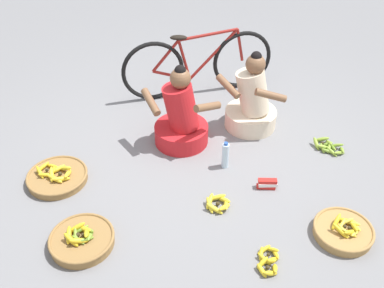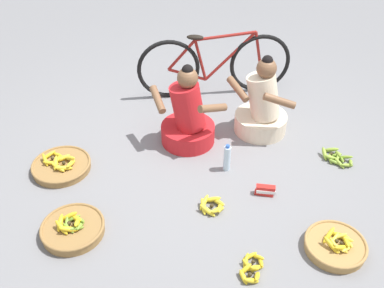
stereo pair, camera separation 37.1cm
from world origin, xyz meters
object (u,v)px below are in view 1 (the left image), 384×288
object	(u,v)px
vendor_woman_behind	(252,104)
banana_basket_back_left	(57,177)
bicycle_leaning	(198,64)
banana_basket_mid_right	(82,239)
packet_carton_stack	(267,184)
loose_bananas_near_bicycle	(268,261)
vendor_woman_front	(181,119)
water_bottle	(225,155)
loose_bananas_back_right	(328,146)
loose_bananas_mid_left	(218,203)
banana_basket_front_center	(343,231)

from	to	relation	value
vendor_woman_behind	banana_basket_back_left	world-z (taller)	vendor_woman_behind
bicycle_leaning	banana_basket_back_left	distance (m)	1.97
banana_basket_mid_right	packet_carton_stack	size ratio (longest dim) A/B	2.82
banana_basket_mid_right	loose_bananas_near_bicycle	size ratio (longest dim) A/B	1.70
vendor_woman_front	banana_basket_mid_right	size ratio (longest dim) A/B	1.68
bicycle_leaning	banana_basket_back_left	size ratio (longest dim) A/B	3.14
vendor_woman_front	water_bottle	xyz separation A→B (m)	(0.40, -0.38, -0.14)
vendor_woman_behind	loose_bananas_back_right	world-z (taller)	vendor_woman_behind
loose_bananas_back_right	bicycle_leaning	bearing A→B (deg)	139.45
loose_bananas_near_bicycle	water_bottle	size ratio (longest dim) A/B	1.06
bicycle_leaning	packet_carton_stack	distance (m)	1.72
vendor_woman_front	bicycle_leaning	world-z (taller)	vendor_woman_front
bicycle_leaning	loose_bananas_mid_left	distance (m)	1.84
banana_basket_front_center	bicycle_leaning	bearing A→B (deg)	116.83
vendor_woman_behind	banana_basket_mid_right	distance (m)	2.11
banana_basket_back_left	vendor_woman_front	bearing A→B (deg)	27.38
vendor_woman_behind	loose_bananas_near_bicycle	distance (m)	1.74
loose_bananas_near_bicycle	packet_carton_stack	distance (m)	0.79
vendor_woman_front	banana_basket_front_center	distance (m)	1.75
banana_basket_back_left	loose_bananas_mid_left	size ratio (longest dim) A/B	2.24
loose_bananas_mid_left	vendor_woman_behind	bearing A→B (deg)	71.26
bicycle_leaning	packet_carton_stack	xyz separation A→B (m)	(0.56, -1.59, -0.31)
banana_basket_front_center	loose_bananas_back_right	world-z (taller)	banana_basket_front_center
banana_basket_mid_right	loose_bananas_mid_left	distance (m)	1.11
vendor_woman_front	vendor_woman_behind	size ratio (longest dim) A/B	1.00
vendor_woman_behind	vendor_woman_front	bearing A→B (deg)	-159.30
loose_bananas_mid_left	packet_carton_stack	xyz separation A→B (m)	(0.43, 0.22, 0.01)
bicycle_leaning	packet_carton_stack	world-z (taller)	bicycle_leaning
vendor_woman_front	loose_bananas_near_bicycle	bearing A→B (deg)	-66.30
banana_basket_front_center	vendor_woman_behind	bearing A→B (deg)	110.72
loose_bananas_back_right	packet_carton_stack	world-z (taller)	packet_carton_stack
water_bottle	bicycle_leaning	bearing A→B (deg)	99.65
banana_basket_back_left	loose_bananas_back_right	world-z (taller)	banana_basket_back_left
banana_basket_front_center	banana_basket_back_left	size ratio (longest dim) A/B	0.87
vendor_woman_front	vendor_woman_behind	xyz separation A→B (m)	(0.70, 0.26, -0.00)
bicycle_leaning	banana_basket_mid_right	distance (m)	2.39
loose_bananas_mid_left	banana_basket_mid_right	bearing A→B (deg)	-159.63
banana_basket_front_center	loose_bananas_mid_left	bearing A→B (deg)	161.59
bicycle_leaning	banana_basket_back_left	world-z (taller)	bicycle_leaning
vendor_woman_front	loose_bananas_mid_left	xyz separation A→B (m)	(0.31, -0.88, -0.23)
vendor_woman_behind	bicycle_leaning	world-z (taller)	vendor_woman_behind
banana_basket_mid_right	banana_basket_front_center	bearing A→B (deg)	2.09
water_bottle	banana_basket_back_left	bearing A→B (deg)	-173.10
vendor_woman_front	water_bottle	bearing A→B (deg)	-43.51
vendor_woman_behind	banana_basket_mid_right	bearing A→B (deg)	-132.97
vendor_woman_front	loose_bananas_mid_left	distance (m)	0.96
banana_basket_back_left	water_bottle	bearing A→B (deg)	6.90
loose_bananas_near_bicycle	vendor_woman_behind	bearing A→B (deg)	88.01
bicycle_leaning	banana_basket_mid_right	xyz separation A→B (m)	(-0.91, -2.19, -0.31)
water_bottle	packet_carton_stack	xyz separation A→B (m)	(0.34, -0.29, -0.08)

